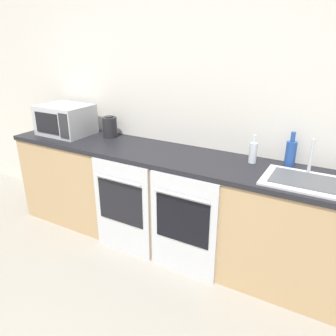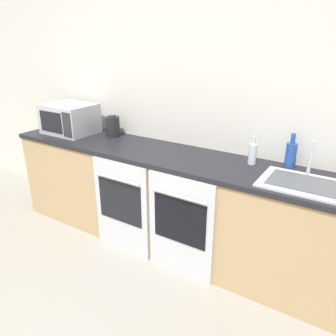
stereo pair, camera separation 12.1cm
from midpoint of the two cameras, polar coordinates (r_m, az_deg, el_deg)
name	(u,v)px [view 2 (the right image)]	position (r m, az deg, el deg)	size (l,w,h in m)	color
wall_back	(186,101)	(2.99, 4.39, 11.50)	(10.00, 0.06, 2.60)	silver
counter_back	(167,200)	(2.99, 0.96, -5.61)	(3.23, 0.62, 0.91)	tan
oven_left	(121,208)	(2.91, -6.94, -6.86)	(0.57, 0.06, 0.87)	silver
oven_right	(180,227)	(2.62, 3.51, -10.26)	(0.57, 0.06, 0.87)	silver
microwave	(70,119)	(3.53, -15.80, 8.28)	(0.51, 0.40, 0.30)	#B7BABF
bottle_clear	(253,153)	(2.64, 15.80, 2.49)	(0.06, 0.06, 0.23)	silver
bottle_blue	(291,155)	(2.64, 21.85, 2.18)	(0.08, 0.08, 0.27)	#234793
kettle	(113,126)	(3.31, -8.59, 7.18)	(0.14, 0.14, 0.21)	#232326
sink	(303,183)	(2.40, 23.79, -2.39)	(0.55, 0.40, 0.27)	silver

